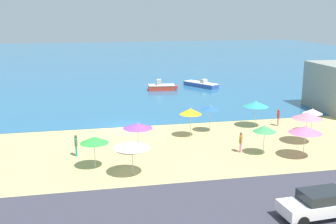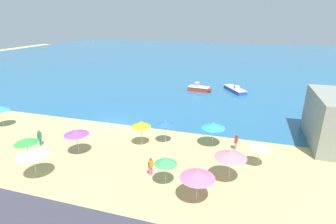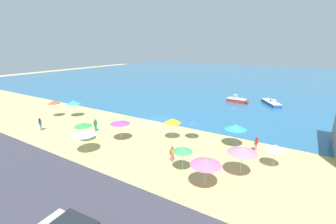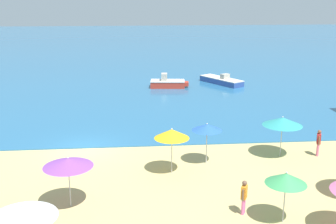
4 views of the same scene
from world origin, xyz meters
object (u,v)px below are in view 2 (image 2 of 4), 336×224
(beach_umbrella_4, at_px, (197,175))
(bather_2, at_px, (236,141))
(beach_umbrella_8, at_px, (166,161))
(skiff_nearshore, at_px, (199,88))
(beach_umbrella_0, at_px, (141,124))
(beach_umbrella_11, at_px, (165,123))
(skiff_offshore, at_px, (235,89))
(beach_umbrella_6, at_px, (231,154))
(bather_0, at_px, (151,165))
(bather_1, at_px, (40,137))
(beach_umbrella_5, at_px, (26,141))
(beach_umbrella_10, at_px, (32,154))
(beach_umbrella_2, at_px, (213,125))
(beach_umbrella_7, at_px, (76,133))
(beach_umbrella_9, at_px, (260,146))

(beach_umbrella_4, xyz_separation_m, bather_2, (2.18, 8.60, -1.24))
(beach_umbrella_8, xyz_separation_m, skiff_nearshore, (-2.53, 27.51, -1.54))
(beach_umbrella_0, relative_size, beach_umbrella_8, 1.10)
(beach_umbrella_11, bearing_deg, skiff_nearshore, 91.07)
(beach_umbrella_0, relative_size, skiff_offshore, 0.46)
(beach_umbrella_6, height_order, beach_umbrella_11, beach_umbrella_6)
(bather_2, bearing_deg, bather_0, -134.21)
(bather_1, relative_size, skiff_offshore, 0.30)
(beach_umbrella_5, relative_size, beach_umbrella_6, 0.87)
(beach_umbrella_4, distance_m, beach_umbrella_10, 12.94)
(beach_umbrella_2, distance_m, skiff_offshore, 21.50)
(beach_umbrella_8, bearing_deg, bather_2, 56.78)
(bather_0, height_order, bather_1, bather_1)
(beach_umbrella_0, height_order, beach_umbrella_11, beach_umbrella_0)
(skiff_nearshore, distance_m, skiff_offshore, 6.15)
(beach_umbrella_5, bearing_deg, beach_umbrella_7, 36.58)
(beach_umbrella_0, distance_m, bather_0, 5.67)
(bather_2, relative_size, skiff_nearshore, 0.40)
(beach_umbrella_5, distance_m, beach_umbrella_11, 12.64)
(beach_umbrella_4, bearing_deg, bather_2, 75.79)
(beach_umbrella_11, distance_m, bather_1, 12.58)
(beach_umbrella_4, height_order, beach_umbrella_5, beach_umbrella_4)
(beach_umbrella_0, relative_size, bather_0, 1.61)
(beach_umbrella_9, relative_size, skiff_offshore, 0.39)
(bather_2, distance_m, skiff_offshore, 21.61)
(bather_1, distance_m, bather_2, 19.36)
(beach_umbrella_5, xyz_separation_m, beach_umbrella_8, (12.66, 0.27, -0.01))
(beach_umbrella_4, bearing_deg, beach_umbrella_2, 90.68)
(beach_umbrella_0, xyz_separation_m, beach_umbrella_9, (11.09, -0.75, -0.35))
(beach_umbrella_2, relative_size, beach_umbrella_10, 1.03)
(bather_2, height_order, skiff_offshore, bather_2)
(beach_umbrella_2, distance_m, beach_umbrella_8, 7.92)
(beach_umbrella_5, relative_size, skiff_offshore, 0.42)
(beach_umbrella_0, height_order, bather_2, beach_umbrella_0)
(beach_umbrella_8, distance_m, bather_1, 14.21)
(beach_umbrella_8, xyz_separation_m, bather_2, (4.81, 7.35, -1.11))
(beach_umbrella_0, relative_size, bather_2, 1.58)
(beach_umbrella_6, height_order, bather_0, beach_umbrella_6)
(beach_umbrella_11, xyz_separation_m, bather_0, (0.62, -5.92, -1.30))
(beach_umbrella_2, distance_m, bather_1, 17.25)
(skiff_nearshore, bearing_deg, beach_umbrella_8, -84.74)
(beach_umbrella_2, relative_size, beach_umbrella_4, 1.01)
(bather_2, bearing_deg, beach_umbrella_2, 176.18)
(beach_umbrella_10, relative_size, beach_umbrella_11, 1.00)
(bather_2, bearing_deg, beach_umbrella_10, -148.05)
(beach_umbrella_2, height_order, beach_umbrella_5, beach_umbrella_2)
(beach_umbrella_4, xyz_separation_m, bather_0, (-4.16, 2.08, -1.26))
(beach_umbrella_7, height_order, skiff_nearshore, beach_umbrella_7)
(beach_umbrella_5, bearing_deg, beach_umbrella_2, 27.12)
(beach_umbrella_4, height_order, beach_umbrella_9, beach_umbrella_4)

